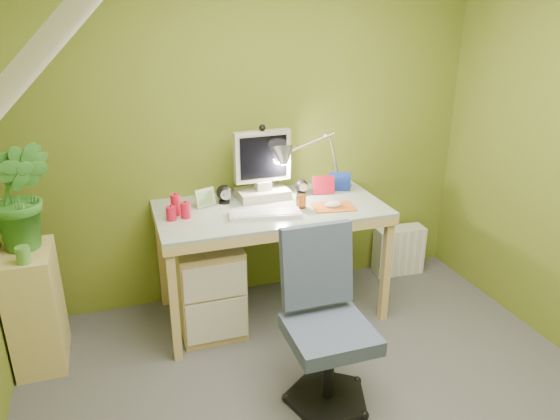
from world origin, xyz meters
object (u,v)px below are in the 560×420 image
object	(u,v)px
side_ledge	(36,308)
potted_plant	(21,196)
desk_lamp	(325,148)
task_chair	(330,333)
monitor	(262,162)
radiator	(399,250)
desk	(271,261)

from	to	relation	value
side_ledge	potted_plant	world-z (taller)	potted_plant
desk_lamp	side_ledge	world-z (taller)	desk_lamp
task_chair	side_ledge	bearing A→B (deg)	149.57
potted_plant	desk_lamp	bearing A→B (deg)	6.52
potted_plant	task_chair	distance (m)	1.82
task_chair	potted_plant	bearing A→B (deg)	147.62
monitor	radiator	distance (m)	1.41
desk_lamp	potted_plant	xyz separation A→B (m)	(-1.88, -0.22, -0.06)
side_ledge	potted_plant	bearing A→B (deg)	59.08
potted_plant	task_chair	world-z (taller)	potted_plant
side_ledge	task_chair	distance (m)	1.72
side_ledge	desk_lamp	bearing A→B (deg)	7.90
side_ledge	task_chair	bearing A→B (deg)	-30.25
desk_lamp	radiator	bearing A→B (deg)	-4.28
monitor	desk_lamp	size ratio (longest dim) A/B	0.81
radiator	desk	bearing A→B (deg)	-165.30
monitor	task_chair	world-z (taller)	monitor
desk	potted_plant	xyz separation A→B (m)	(-1.43, -0.04, 0.64)
radiator	monitor	bearing A→B (deg)	-174.25
desk	potted_plant	bearing A→B (deg)	-178.53
desk	task_chair	size ratio (longest dim) A/B	1.68
desk	task_chair	world-z (taller)	task_chair
desk_lamp	side_ledge	bearing A→B (deg)	179.43
desk_lamp	potted_plant	size ratio (longest dim) A/B	0.99
task_chair	monitor	bearing A→B (deg)	90.88
desk_lamp	task_chair	bearing A→B (deg)	-119.26
desk	radiator	distance (m)	1.17
desk	monitor	xyz separation A→B (m)	(-0.00, 0.18, 0.64)
monitor	side_ledge	xyz separation A→B (m)	(-1.46, -0.27, -0.67)
desk	side_ledge	distance (m)	1.46
monitor	task_chair	distance (m)	1.28
desk	radiator	world-z (taller)	desk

